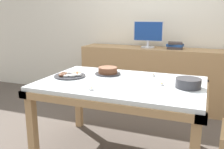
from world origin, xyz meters
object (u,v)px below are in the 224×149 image
object	(u,v)px
computer_monitor	(148,34)
book_stack	(175,46)
cake_chocolate_round	(108,71)
plate_stack	(188,83)
pastry_platter	(70,75)
tealight_near_cakes	(162,84)
tealight_left_edge	(153,75)
tealight_right_edge	(91,89)

from	to	relation	value
computer_monitor	book_stack	size ratio (longest dim) A/B	1.86
cake_chocolate_round	plate_stack	distance (m)	0.83
plate_stack	pastry_platter	bearing A→B (deg)	-179.20
book_stack	pastry_platter	world-z (taller)	book_stack
cake_chocolate_round	tealight_near_cakes	size ratio (longest dim) A/B	6.53
tealight_left_edge	tealight_near_cakes	bearing A→B (deg)	-65.26
cake_chocolate_round	computer_monitor	bearing A→B (deg)	84.29
book_stack	pastry_platter	size ratio (longest dim) A/B	0.75
cake_chocolate_round	tealight_near_cakes	distance (m)	0.63
tealight_right_edge	tealight_left_edge	xyz separation A→B (m)	(0.37, 0.64, 0.00)
tealight_left_edge	tealight_right_edge	bearing A→B (deg)	-119.86
cake_chocolate_round	pastry_platter	distance (m)	0.38
tealight_left_edge	tealight_near_cakes	xyz separation A→B (m)	(0.14, -0.30, 0.00)
book_stack	cake_chocolate_round	size ratio (longest dim) A/B	0.87
computer_monitor	cake_chocolate_round	xyz separation A→B (m)	(-0.12, -1.23, -0.29)
cake_chocolate_round	book_stack	bearing A→B (deg)	67.63
book_stack	plate_stack	world-z (taller)	book_stack
book_stack	tealight_right_edge	distance (m)	1.85
computer_monitor	tealight_near_cakes	xyz separation A→B (m)	(0.47, -1.45, -0.31)
book_stack	tealight_left_edge	bearing A→B (deg)	-92.72
cake_chocolate_round	tealight_left_edge	size ratio (longest dim) A/B	6.53
computer_monitor	tealight_left_edge	bearing A→B (deg)	-74.00
computer_monitor	tealight_right_edge	world-z (taller)	computer_monitor
pastry_platter	plate_stack	xyz separation A→B (m)	(1.11, 0.02, 0.02)
computer_monitor	pastry_platter	world-z (taller)	computer_monitor
plate_stack	tealight_left_edge	distance (m)	0.46
pastry_platter	computer_monitor	bearing A→B (deg)	73.54
computer_monitor	tealight_near_cakes	bearing A→B (deg)	-72.12
cake_chocolate_round	tealight_left_edge	xyz separation A→B (m)	(0.45, 0.08, -0.02)
plate_stack	tealight_near_cakes	bearing A→B (deg)	-178.26
computer_monitor	cake_chocolate_round	bearing A→B (deg)	-95.71
pastry_platter	tealight_near_cakes	xyz separation A→B (m)	(0.90, 0.01, -0.01)
pastry_platter	tealight_right_edge	size ratio (longest dim) A/B	7.64
pastry_platter	tealight_left_edge	bearing A→B (deg)	22.01
computer_monitor	plate_stack	xyz separation A→B (m)	(0.68, -1.44, -0.28)
computer_monitor	pastry_platter	size ratio (longest dim) A/B	1.39
cake_chocolate_round	tealight_right_edge	xyz separation A→B (m)	(0.08, -0.56, -0.02)
tealight_right_edge	tealight_near_cakes	size ratio (longest dim) A/B	1.00
plate_stack	tealight_left_edge	world-z (taller)	plate_stack
pastry_platter	cake_chocolate_round	bearing A→B (deg)	36.16
tealight_right_edge	cake_chocolate_round	bearing A→B (deg)	98.43
tealight_left_edge	tealight_near_cakes	distance (m)	0.33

